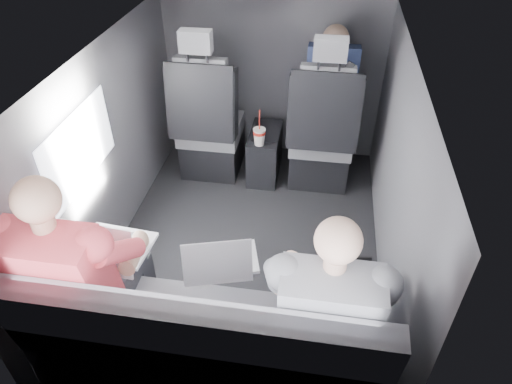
% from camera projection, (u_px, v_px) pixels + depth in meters
% --- Properties ---
extents(floor, '(2.60, 2.60, 0.00)m').
position_uv_depth(floor, '(247.00, 245.00, 3.21)').
color(floor, black).
rests_on(floor, ground).
extents(ceiling, '(2.60, 2.60, 0.00)m').
position_uv_depth(ceiling, '(244.00, 59.00, 2.39)').
color(ceiling, '#B2B2AD').
rests_on(ceiling, panel_back).
extents(panel_left, '(0.02, 2.60, 1.35)m').
position_uv_depth(panel_left, '(107.00, 153.00, 2.91)').
color(panel_left, '#56565B').
rests_on(panel_left, floor).
extents(panel_right, '(0.02, 2.60, 1.35)m').
position_uv_depth(panel_right, '(396.00, 179.00, 2.69)').
color(panel_right, '#56565B').
rests_on(panel_right, floor).
extents(panel_front, '(1.80, 0.02, 1.35)m').
position_uv_depth(panel_front, '(272.00, 79.00, 3.82)').
color(panel_front, '#56565B').
rests_on(panel_front, floor).
extents(panel_back, '(1.80, 0.02, 1.35)m').
position_uv_depth(panel_back, '(188.00, 351.00, 1.78)').
color(panel_back, '#56565B').
rests_on(panel_back, floor).
extents(side_window, '(0.02, 0.75, 0.42)m').
position_uv_depth(side_window, '(80.00, 148.00, 2.54)').
color(side_window, white).
rests_on(side_window, panel_left).
extents(seatbelt, '(0.35, 0.11, 0.59)m').
position_uv_depth(seatbelt, '(325.00, 103.00, 3.19)').
color(seatbelt, black).
rests_on(seatbelt, front_seat_right).
extents(front_seat_left, '(0.52, 0.58, 1.26)m').
position_uv_depth(front_seat_left, '(209.00, 131.00, 3.68)').
color(front_seat_left, black).
rests_on(front_seat_left, floor).
extents(front_seat_right, '(0.52, 0.58, 1.26)m').
position_uv_depth(front_seat_right, '(321.00, 140.00, 3.57)').
color(front_seat_right, black).
rests_on(front_seat_right, floor).
extents(center_console, '(0.24, 0.48, 0.41)m').
position_uv_depth(center_console, '(265.00, 153.00, 3.78)').
color(center_console, black).
rests_on(center_console, floor).
extents(rear_bench, '(1.60, 0.57, 0.92)m').
position_uv_depth(rear_bench, '(209.00, 352.00, 2.19)').
color(rear_bench, slate).
rests_on(rear_bench, floor).
extents(soda_cup, '(0.10, 0.10, 0.29)m').
position_uv_depth(soda_cup, '(259.00, 136.00, 3.47)').
color(soda_cup, white).
rests_on(soda_cup, center_console).
extents(laptop_white, '(0.39, 0.37, 0.27)m').
position_uv_depth(laptop_white, '(109.00, 247.00, 2.29)').
color(laptop_white, white).
rests_on(laptop_white, passenger_rear_left).
extents(laptop_silver, '(0.37, 0.37, 0.23)m').
position_uv_depth(laptop_silver, '(222.00, 260.00, 2.23)').
color(laptop_silver, silver).
rests_on(laptop_silver, rear_bench).
extents(laptop_black, '(0.40, 0.38, 0.25)m').
position_uv_depth(laptop_black, '(329.00, 277.00, 2.14)').
color(laptop_black, black).
rests_on(laptop_black, passenger_rear_right).
extents(passenger_rear_left, '(0.53, 0.65, 1.27)m').
position_uv_depth(passenger_rear_left, '(81.00, 274.00, 2.14)').
color(passenger_rear_left, '#333238').
rests_on(passenger_rear_left, rear_bench).
extents(passenger_rear_right, '(0.50, 0.62, 1.22)m').
position_uv_depth(passenger_rear_right, '(326.00, 307.00, 2.01)').
color(passenger_rear_right, navy).
rests_on(passenger_rear_right, rear_bench).
extents(passenger_front_right, '(0.39, 0.39, 0.78)m').
position_uv_depth(passenger_front_right, '(331.00, 85.00, 3.55)').
color(passenger_front_right, navy).
rests_on(passenger_front_right, front_seat_right).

